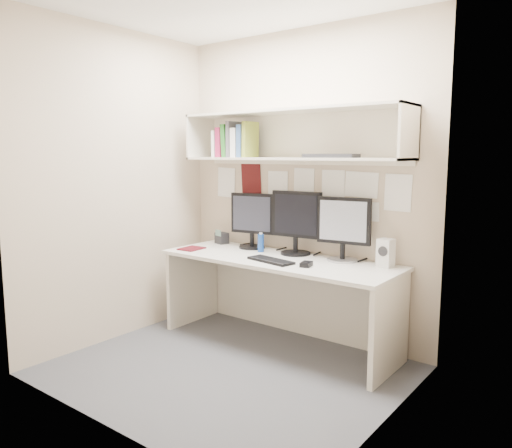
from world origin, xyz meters
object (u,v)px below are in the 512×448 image
Objects in this scene: monitor_right at (344,227)px; speaker at (386,253)px; monitor_left at (252,219)px; desk at (278,301)px; keyboard at (271,260)px; desk_phone at (222,238)px; monitor_center at (296,221)px; maroon_notebook at (192,249)px.

monitor_right is 0.39m from speaker.
monitor_right is (0.91, -0.00, 0.01)m from monitor_left.
keyboard reaches higher than desk.
monitor_left is at bearing 14.28° from desk_phone.
monitor_center is 2.56× the size of maroon_notebook.
desk_phone is at bearing -175.08° from speaker.
maroon_notebook is (-1.65, -0.37, -0.10)m from speaker.
keyboard is (0.04, -0.16, 0.37)m from desk.
maroon_notebook is at bearing -79.49° from desk_phone.
monitor_right is 2.37× the size of speaker.
desk_phone is (-1.27, -0.00, -0.22)m from monitor_right.
monitor_right is at bearing -175.66° from speaker.
monitor_left is 0.42m from desk_phone.
monitor_right is 1.38m from maroon_notebook.
keyboard is (-0.43, -0.38, -0.26)m from monitor_right.
desk is 4.06× the size of monitor_left.
desk_phone reaches higher than desk.
speaker reaches higher than keyboard.
speaker is (0.80, -0.00, -0.18)m from monitor_center.
monitor_left is at bearing -175.16° from speaker.
speaker is (0.36, -0.00, -0.16)m from monitor_right.
monitor_center reaches higher than desk_phone.
maroon_notebook is at bearing -146.08° from monitor_left.
desk_phone is (0.02, 0.38, 0.05)m from maroon_notebook.
maroon_notebook is at bearing -162.19° from speaker.
keyboard is at bearing -3.48° from maroon_notebook.
monitor_center is 0.44m from monitor_right.
maroon_notebook is (-0.83, -0.16, 0.37)m from desk.
maroon_notebook is (-1.30, -0.38, -0.27)m from monitor_right.
monitor_center is 0.98m from maroon_notebook.
monitor_center is at bearing 102.07° from keyboard.
speaker is 1.57× the size of desk_phone.
speaker is at bearing -9.13° from monitor_right.
monitor_right is at bearing 25.07° from desk.
monitor_center is 1.32× the size of keyboard.
monitor_center reaches higher than monitor_left.
monitor_center is 0.86m from desk_phone.
monitor_right reaches higher than desk.
monitor_right is at bearing 14.18° from desk_phone.
monitor_right reaches higher than maroon_notebook.
desk_phone is (-1.63, 0.00, -0.05)m from speaker.
keyboard is at bearing -147.44° from monitor_right.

